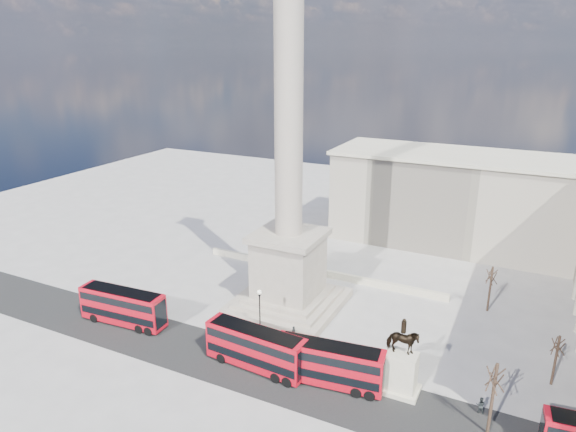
# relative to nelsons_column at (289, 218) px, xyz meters

# --- Properties ---
(ground) EXTENTS (180.00, 180.00, 0.00)m
(ground) POSITION_rel_nelsons_column_xyz_m (0.00, -5.00, -12.92)
(ground) COLOR #A39F9B
(ground) RESTS_ON ground
(asphalt_road) EXTENTS (120.00, 9.00, 0.01)m
(asphalt_road) POSITION_rel_nelsons_column_xyz_m (5.00, -15.00, -12.91)
(asphalt_road) COLOR #262626
(asphalt_road) RESTS_ON ground
(nelsons_column) EXTENTS (14.00, 14.00, 49.85)m
(nelsons_column) POSITION_rel_nelsons_column_xyz_m (0.00, 0.00, 0.00)
(nelsons_column) COLOR #A29787
(nelsons_column) RESTS_ON ground
(balustrade_wall) EXTENTS (40.00, 0.60, 1.10)m
(balustrade_wall) POSITION_rel_nelsons_column_xyz_m (0.00, 11.00, -12.37)
(balustrade_wall) COLOR beige
(balustrade_wall) RESTS_ON ground
(building_northeast) EXTENTS (51.00, 17.00, 16.60)m
(building_northeast) POSITION_rel_nelsons_column_xyz_m (20.00, 35.00, -4.59)
(building_northeast) COLOR beige
(building_northeast) RESTS_ON ground
(red_bus_a) EXTENTS (11.94, 3.52, 4.78)m
(red_bus_a) POSITION_rel_nelsons_column_xyz_m (-16.93, -13.99, -10.41)
(red_bus_a) COLOR #B60918
(red_bus_a) RESTS_ON ground
(red_bus_b) EXTENTS (12.07, 3.52, 4.83)m
(red_bus_b) POSITION_rel_nelsons_column_xyz_m (3.29, -14.78, -10.38)
(red_bus_b) COLOR #B60918
(red_bus_b) RESTS_ON ground
(red_bus_c) EXTENTS (11.96, 4.04, 4.76)m
(red_bus_c) POSITION_rel_nelsons_column_xyz_m (11.70, -13.90, -10.42)
(red_bus_c) COLOR #B60918
(red_bus_c) RESTS_ON ground
(victorian_lamp) EXTENTS (0.56, 0.56, 6.50)m
(victorian_lamp) POSITION_rel_nelsons_column_xyz_m (0.52, -9.04, -9.09)
(victorian_lamp) COLOR black
(victorian_lamp) RESTS_ON ground
(equestrian_statue) EXTENTS (4.15, 3.11, 8.60)m
(equestrian_statue) POSITION_rel_nelsons_column_xyz_m (18.72, -11.76, -9.91)
(equestrian_statue) COLOR beige
(equestrian_statue) RESTS_ON ground
(bare_tree_near) EXTENTS (1.82, 1.82, 7.96)m
(bare_tree_near) POSITION_rel_nelsons_column_xyz_m (27.78, -14.16, -6.64)
(bare_tree_near) COLOR #332319
(bare_tree_near) RESTS_ON ground
(bare_tree_mid) EXTENTS (1.64, 1.64, 6.20)m
(bare_tree_mid) POSITION_rel_nelsons_column_xyz_m (33.09, -3.36, -8.03)
(bare_tree_mid) COLOR #332319
(bare_tree_mid) RESTS_ON ground
(bare_tree_far) EXTENTS (1.69, 1.69, 6.90)m
(bare_tree_far) POSITION_rel_nelsons_column_xyz_m (25.13, 10.64, -7.48)
(bare_tree_far) COLOR #332319
(bare_tree_far) RESTS_ON ground
(pedestrian_walking) EXTENTS (0.64, 0.48, 1.59)m
(pedestrian_walking) POSITION_rel_nelsons_column_xyz_m (19.00, -11.50, -12.12)
(pedestrian_walking) COLOR #212626
(pedestrian_walking) RESTS_ON ground
(pedestrian_standing) EXTENTS (0.90, 0.72, 1.78)m
(pedestrian_standing) POSITION_rel_nelsons_column_xyz_m (26.77, -11.50, -12.03)
(pedestrian_standing) COLOR #212626
(pedestrian_standing) RESTS_ON ground
(pedestrian_crossing) EXTENTS (0.56, 1.12, 1.83)m
(pedestrian_crossing) POSITION_rel_nelsons_column_xyz_m (4.47, -7.68, -12.00)
(pedestrian_crossing) COLOR #212626
(pedestrian_crossing) RESTS_ON ground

